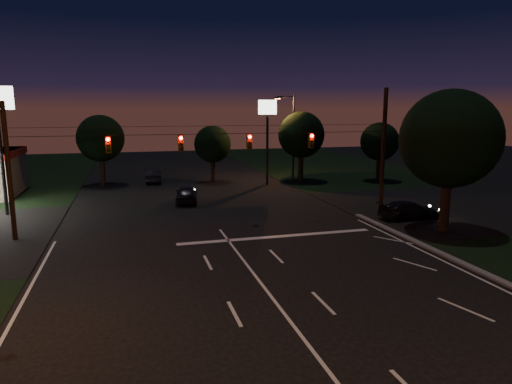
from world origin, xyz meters
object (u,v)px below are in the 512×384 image
object	(u,v)px
tree_right_near	(448,140)
utility_pole_right	(380,215)
car_oncoming_a	(186,194)
car_cross	(410,210)
car_oncoming_b	(153,175)

from	to	relation	value
tree_right_near	utility_pole_right	bearing A→B (deg)	107.53
car_oncoming_a	car_cross	world-z (taller)	car_oncoming_a
utility_pole_right	car_oncoming_b	world-z (taller)	utility_pole_right
utility_pole_right	tree_right_near	xyz separation A→B (m)	(1.53, -4.83, 5.68)
car_cross	car_oncoming_a	bearing A→B (deg)	57.05
car_oncoming_a	car_cross	xyz separation A→B (m)	(14.23, -9.73, -0.08)
tree_right_near	car_cross	xyz separation A→B (m)	(-0.30, 3.07, -5.04)
utility_pole_right	car_oncoming_a	xyz separation A→B (m)	(-13.00, 7.97, 0.72)
utility_pole_right	tree_right_near	world-z (taller)	tree_right_near
car_oncoming_a	car_cross	bearing A→B (deg)	154.16
tree_right_near	car_cross	size ratio (longest dim) A/B	2.00
tree_right_near	car_oncoming_a	distance (m)	19.99
tree_right_near	car_cross	world-z (taller)	tree_right_near
tree_right_near	car_oncoming_b	bearing A→B (deg)	124.25
car_oncoming_b	car_cross	world-z (taller)	car_oncoming_b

